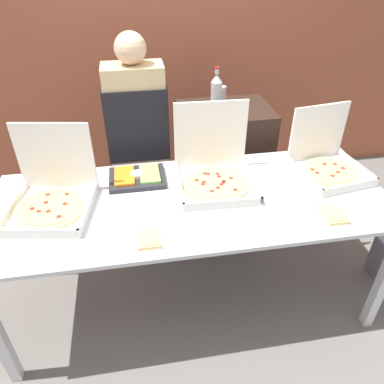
# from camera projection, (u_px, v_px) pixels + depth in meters

# --- Properties ---
(ground_plane) EXTENTS (16.00, 16.00, 0.00)m
(ground_plane) POSITION_uv_depth(u_px,v_px,m) (192.00, 297.00, 2.71)
(ground_plane) COLOR slate
(brick_wall_behind) EXTENTS (10.00, 0.06, 2.80)m
(brick_wall_behind) POSITION_uv_depth(u_px,v_px,m) (160.00, 38.00, 3.27)
(brick_wall_behind) COLOR #9E5138
(brick_wall_behind) RESTS_ON ground_plane
(buffet_table) EXTENTS (2.34, 0.92, 0.88)m
(buffet_table) POSITION_uv_depth(u_px,v_px,m) (192.00, 212.00, 2.26)
(buffet_table) COLOR silver
(buffet_table) RESTS_ON ground_plane
(pizza_box_far_right) EXTENTS (0.48, 0.50, 0.46)m
(pizza_box_far_right) POSITION_uv_depth(u_px,v_px,m) (215.00, 171.00, 2.31)
(pizza_box_far_right) COLOR silver
(pizza_box_far_right) RESTS_ON buffet_table
(pizza_box_far_left) EXTENTS (0.51, 0.53, 0.44)m
(pizza_box_far_left) POSITION_uv_depth(u_px,v_px,m) (52.00, 195.00, 2.10)
(pizza_box_far_left) COLOR silver
(pizza_box_far_left) RESTS_ON buffet_table
(pizza_box_near_right) EXTENTS (0.46, 0.47, 0.40)m
(pizza_box_near_right) POSITION_uv_depth(u_px,v_px,m) (328.00, 162.00, 2.41)
(pizza_box_near_right) COLOR silver
(pizza_box_near_right) RESTS_ON buffet_table
(paper_plate_front_left) EXTENTS (0.21, 0.21, 0.03)m
(paper_plate_front_left) POSITION_uv_depth(u_px,v_px,m) (149.00, 238.00, 1.91)
(paper_plate_front_left) COLOR white
(paper_plate_front_left) RESTS_ON buffet_table
(paper_plate_front_right) EXTENTS (0.21, 0.21, 0.03)m
(paper_plate_front_right) POSITION_uv_depth(u_px,v_px,m) (333.00, 215.00, 2.06)
(paper_plate_front_right) COLOR white
(paper_plate_front_right) RESTS_ON buffet_table
(veggie_tray) EXTENTS (0.35, 0.27, 0.05)m
(veggie_tray) POSITION_uv_depth(u_px,v_px,m) (137.00, 177.00, 2.36)
(veggie_tray) COLOR #28282D
(veggie_tray) RESTS_ON buffet_table
(sideboard_podium) EXTENTS (0.70, 0.50, 1.08)m
(sideboard_podium) POSITION_uv_depth(u_px,v_px,m) (222.00, 169.00, 3.12)
(sideboard_podium) COLOR black
(sideboard_podium) RESTS_ON ground_plane
(soda_bottle) EXTENTS (0.08, 0.08, 0.33)m
(soda_bottle) POSITION_uv_depth(u_px,v_px,m) (216.00, 93.00, 2.68)
(soda_bottle) COLOR #B7BCC1
(soda_bottle) RESTS_ON sideboard_podium
(soda_can_silver) EXTENTS (0.07, 0.07, 0.12)m
(soda_can_silver) POSITION_uv_depth(u_px,v_px,m) (222.00, 94.00, 2.87)
(soda_can_silver) COLOR silver
(soda_can_silver) RESTS_ON sideboard_podium
(person_server_vest) EXTENTS (0.42, 0.24, 1.68)m
(person_server_vest) POSITION_uv_depth(u_px,v_px,m) (139.00, 140.00, 2.68)
(person_server_vest) COLOR #2D2D38
(person_server_vest) RESTS_ON ground_plane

